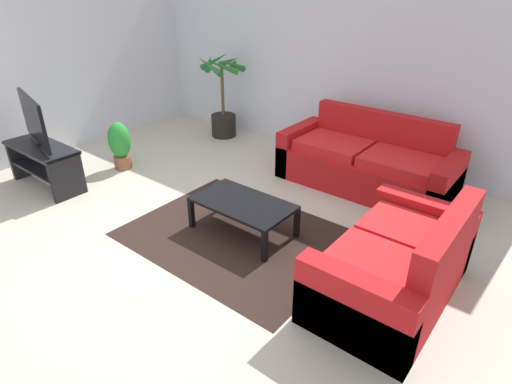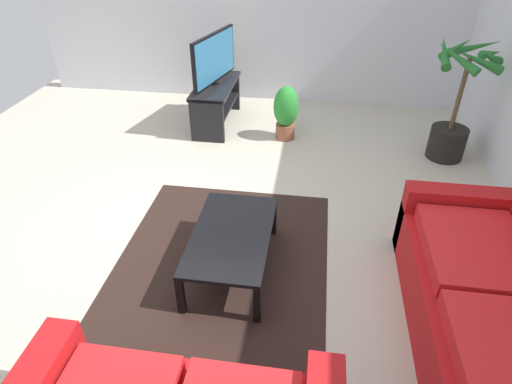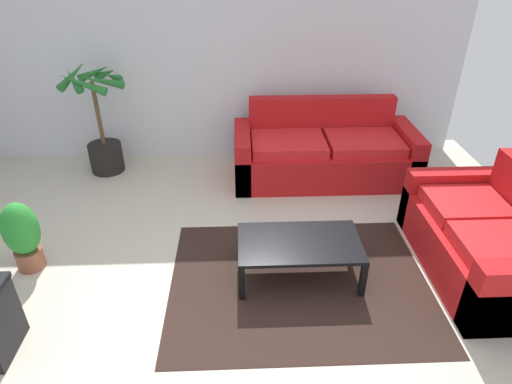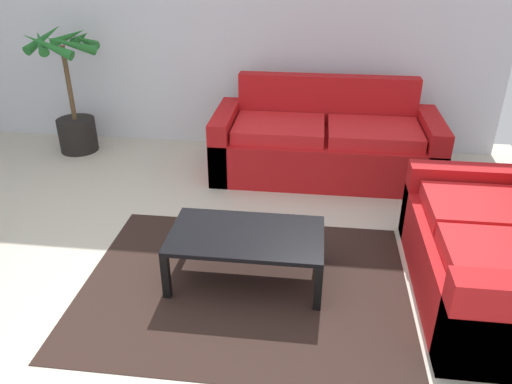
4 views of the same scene
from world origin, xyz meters
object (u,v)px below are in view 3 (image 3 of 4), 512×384
at_px(couch_main, 324,154).
at_px(coffee_table, 299,246).
at_px(couch_loveseat, 486,241).
at_px(potted_plant_small, 22,234).
at_px(potted_palm, 102,131).

height_order(couch_main, coffee_table, couch_main).
bearing_deg(couch_loveseat, coffee_table, -179.34).
bearing_deg(potted_plant_small, potted_palm, 83.10).
xyz_separation_m(couch_main, potted_palm, (-2.67, 0.26, 0.24)).
xyz_separation_m(couch_main, couch_loveseat, (1.10, -1.78, -0.00)).
bearing_deg(coffee_table, couch_main, 73.75).
distance_m(potted_palm, potted_plant_small, 1.87).
bearing_deg(couch_loveseat, potted_plant_small, 177.36).
bearing_deg(couch_main, coffee_table, -106.25).
distance_m(couch_main, coffee_table, 1.87).
distance_m(coffee_table, potted_palm, 2.98).
relative_size(couch_loveseat, potted_palm, 1.17).
relative_size(couch_loveseat, potted_plant_small, 2.35).
relative_size(couch_loveseat, coffee_table, 1.51).
relative_size(coffee_table, potted_plant_small, 1.55).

